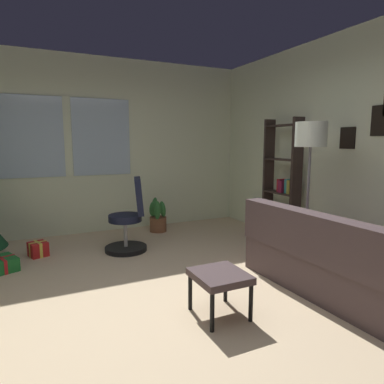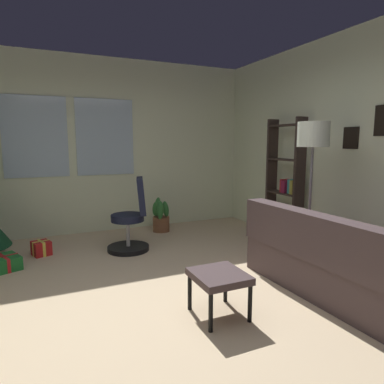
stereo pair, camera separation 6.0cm
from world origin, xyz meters
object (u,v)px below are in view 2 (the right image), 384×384
at_px(floor_lamp, 313,145).
at_px(bookshelf, 285,189).
at_px(footstool, 219,279).
at_px(gift_box_red, 41,248).
at_px(office_chair, 132,222).
at_px(potted_plant, 160,217).
at_px(gift_box_green, 4,263).
at_px(couch, 352,265).

bearing_deg(floor_lamp, bookshelf, 67.18).
height_order(footstool, gift_box_red, footstool).
xyz_separation_m(office_chair, floor_lamp, (1.73, -1.45, 1.04)).
bearing_deg(bookshelf, footstool, -142.00).
bearing_deg(office_chair, potted_plant, 49.08).
bearing_deg(bookshelf, gift_box_green, 172.68).
relative_size(gift_box_green, potted_plant, 0.76).
height_order(bookshelf, potted_plant, bookshelf).
height_order(floor_lamp, potted_plant, floor_lamp).
distance_m(couch, gift_box_green, 3.78).
distance_m(gift_box_red, potted_plant, 1.88).
xyz_separation_m(office_chair, potted_plant, (0.68, 0.78, -0.15)).
relative_size(couch, bookshelf, 1.03).
xyz_separation_m(footstool, bookshelf, (1.89, 1.48, 0.46)).
bearing_deg(footstool, bookshelf, 38.00).
height_order(bookshelf, floor_lamp, bookshelf).
bearing_deg(bookshelf, potted_plant, 136.99).
relative_size(office_chair, potted_plant, 1.75).
distance_m(couch, floor_lamp, 1.37).
height_order(gift_box_red, gift_box_green, gift_box_red).
relative_size(floor_lamp, potted_plant, 2.97).
bearing_deg(floor_lamp, couch, -99.69).
distance_m(couch, potted_plant, 3.11).
xyz_separation_m(couch, footstool, (-1.39, 0.15, 0.05)).
distance_m(office_chair, floor_lamp, 2.48).
xyz_separation_m(footstool, potted_plant, (0.46, 2.81, -0.09)).
height_order(footstool, office_chair, office_chair).
xyz_separation_m(gift_box_green, office_chair, (1.53, 0.09, 0.31)).
bearing_deg(gift_box_green, floor_lamp, -22.63).
height_order(footstool, potted_plant, potted_plant).
distance_m(bookshelf, potted_plant, 2.03).
height_order(couch, bookshelf, bookshelf).
distance_m(couch, office_chair, 2.71).
bearing_deg(footstool, couch, -6.09).
bearing_deg(couch, footstool, 173.91).
height_order(footstool, bookshelf, bookshelf).
distance_m(footstool, office_chair, 2.05).
bearing_deg(bookshelf, office_chair, 165.22).
bearing_deg(bookshelf, floor_lamp, -112.82).
xyz_separation_m(couch, gift_box_green, (-3.14, 2.09, -0.20)).
bearing_deg(floor_lamp, gift_box_green, 157.37).
relative_size(gift_box_red, potted_plant, 0.48).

